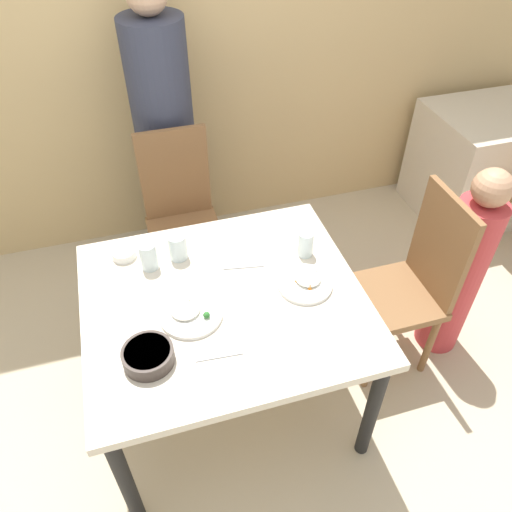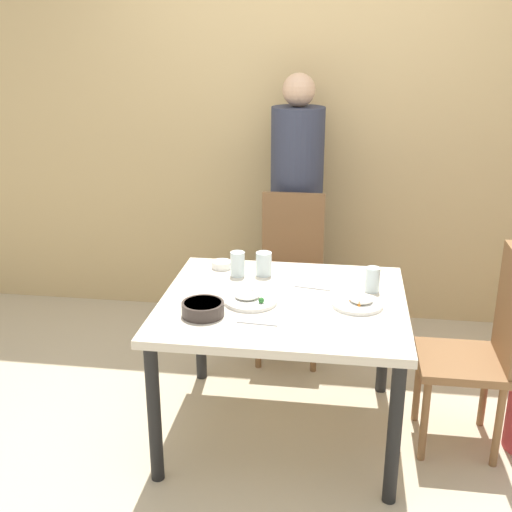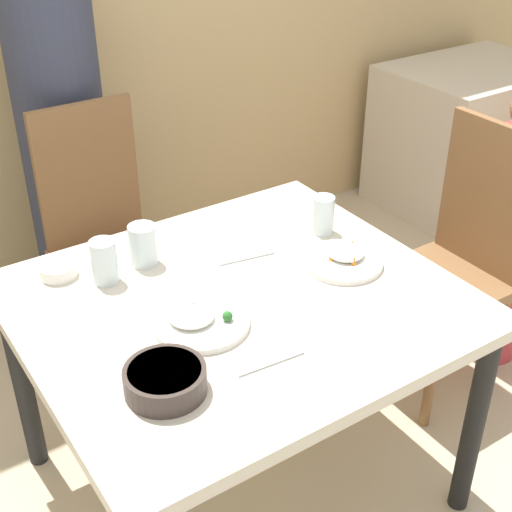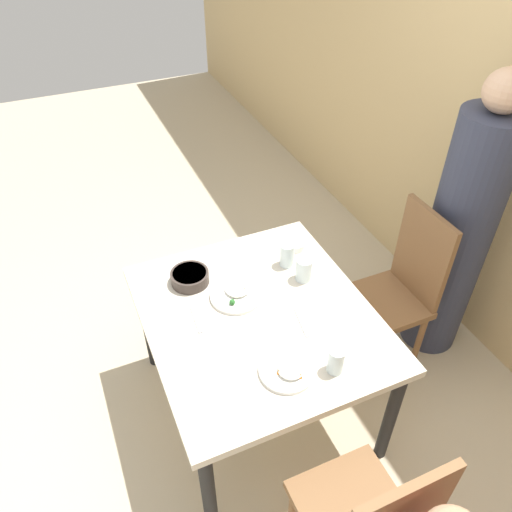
{
  "view_description": "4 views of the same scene",
  "coord_description": "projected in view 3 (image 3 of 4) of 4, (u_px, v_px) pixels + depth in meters",
  "views": [
    {
      "loc": [
        -0.27,
        -1.38,
        2.24
      ],
      "look_at": [
        0.14,
        0.01,
        0.92
      ],
      "focal_mm": 35.0,
      "sensor_mm": 36.0,
      "label": 1
    },
    {
      "loc": [
        0.27,
        -2.77,
        1.93
      ],
      "look_at": [
        -0.13,
        0.01,
        0.93
      ],
      "focal_mm": 45.0,
      "sensor_mm": 36.0,
      "label": 2
    },
    {
      "loc": [
        -0.85,
        -1.36,
        1.83
      ],
      "look_at": [
        0.1,
        0.06,
        0.79
      ],
      "focal_mm": 50.0,
      "sensor_mm": 36.0,
      "label": 3
    },
    {
      "loc": [
        1.47,
        -0.65,
        2.42
      ],
      "look_at": [
        -0.14,
        0.05,
        0.95
      ],
      "focal_mm": 35.0,
      "sensor_mm": 36.0,
      "label": 4
    }
  ],
  "objects": [
    {
      "name": "fork_steel",
      "position": [
        246.0,
        258.0,
        2.11
      ],
      "size": [
        0.18,
        0.05,
        0.01
      ],
      "color": "silver",
      "rests_on": "dining_table"
    },
    {
      "name": "bowl_rice_small",
      "position": [
        58.0,
        270.0,
        2.02
      ],
      "size": [
        0.11,
        0.11,
        0.04
      ],
      "color": "white",
      "rests_on": "dining_table"
    },
    {
      "name": "plate_rice_child",
      "position": [
        199.0,
        321.0,
        1.83
      ],
      "size": [
        0.25,
        0.25,
        0.05
      ],
      "color": "white",
      "rests_on": "dining_table"
    },
    {
      "name": "background_table",
      "position": [
        468.0,
        136.0,
        3.87
      ],
      "size": [
        0.9,
        0.68,
        0.76
      ],
      "color": "beige",
      "rests_on": "ground_plane"
    },
    {
      "name": "glass_water_center",
      "position": [
        143.0,
        245.0,
        2.06
      ],
      "size": [
        0.08,
        0.08,
        0.12
      ],
      "color": "silver",
      "rests_on": "dining_table"
    },
    {
      "name": "ground_plane",
      "position": [
        241.0,
        480.0,
        2.32
      ],
      "size": [
        10.0,
        10.0,
        0.0
      ],
      "primitive_type": "plane",
      "color": "beige"
    },
    {
      "name": "bowl_curry",
      "position": [
        165.0,
        379.0,
        1.61
      ],
      "size": [
        0.19,
        0.19,
        0.06
      ],
      "color": "#3D332D",
      "rests_on": "dining_table"
    },
    {
      "name": "glass_water_short",
      "position": [
        104.0,
        262.0,
        1.98
      ],
      "size": [
        0.07,
        0.07,
        0.13
      ],
      "color": "silver",
      "rests_on": "dining_table"
    },
    {
      "name": "person_child",
      "position": [
        509.0,
        237.0,
        2.63
      ],
      "size": [
        0.22,
        0.22,
        1.11
      ],
      "color": "#C63D42",
      "rests_on": "ground_plane"
    },
    {
      "name": "dining_table",
      "position": [
        239.0,
        322.0,
        1.98
      ],
      "size": [
        1.15,
        1.03,
        0.72
      ],
      "color": "beige",
      "rests_on": "ground_plane"
    },
    {
      "name": "chair_child_spot",
      "position": [
        458.0,
        257.0,
        2.5
      ],
      "size": [
        0.4,
        0.4,
        1.0
      ],
      "rotation": [
        0.0,
        0.0,
        -1.57
      ],
      "color": "brown",
      "rests_on": "ground_plane"
    },
    {
      "name": "spoon_steel",
      "position": [
        270.0,
        362.0,
        1.7
      ],
      "size": [
        0.18,
        0.03,
        0.01
      ],
      "color": "silver",
      "rests_on": "dining_table"
    },
    {
      "name": "plate_rice_adult",
      "position": [
        344.0,
        259.0,
        2.08
      ],
      "size": [
        0.23,
        0.23,
        0.05
      ],
      "color": "white",
      "rests_on": "dining_table"
    },
    {
      "name": "person_adult",
      "position": [
        64.0,
        142.0,
        2.74
      ],
      "size": [
        0.33,
        0.33,
        1.68
      ],
      "color": "#33384C",
      "rests_on": "ground_plane"
    },
    {
      "name": "chair_adult_spot",
      "position": [
        106.0,
        234.0,
        2.64
      ],
      "size": [
        0.4,
        0.4,
        1.0
      ],
      "color": "brown",
      "rests_on": "ground_plane"
    },
    {
      "name": "glass_water_tall",
      "position": [
        323.0,
        215.0,
        2.22
      ],
      "size": [
        0.07,
        0.07,
        0.12
      ],
      "color": "silver",
      "rests_on": "dining_table"
    }
  ]
}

